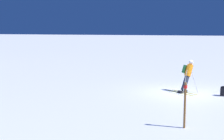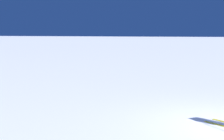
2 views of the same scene
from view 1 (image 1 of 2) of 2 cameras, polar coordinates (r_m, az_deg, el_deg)
ground_plane at (r=17.57m, az=12.74°, el=-4.09°), size 300.00×300.00×0.00m
skier at (r=17.74m, az=13.62°, el=-0.73°), size 1.62×1.72×1.82m
spare_backpack at (r=17.35m, az=19.71°, el=-3.67°), size 0.36×0.33×0.50m
trail_marker at (r=11.28m, az=13.20°, el=-5.89°), size 0.13×0.13×1.63m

